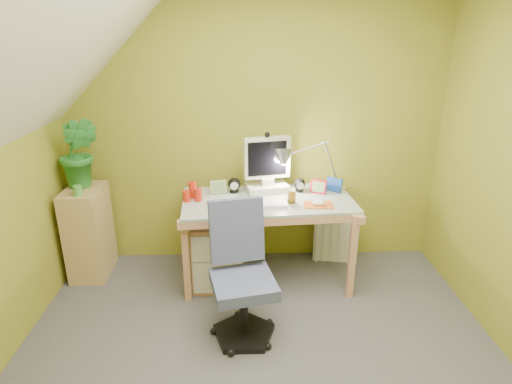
{
  "coord_description": "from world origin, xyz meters",
  "views": [
    {
      "loc": [
        -0.09,
        -1.98,
        1.98
      ],
      "look_at": [
        0.0,
        1.0,
        0.85
      ],
      "focal_mm": 30.0,
      "sensor_mm": 36.0,
      "label": 1
    }
  ],
  "objects_px": {
    "side_ledge": "(89,232)",
    "radiator": "(335,239)",
    "desk_lamp": "(322,154)",
    "desk": "(268,239)",
    "monitor": "(267,161)",
    "task_chair": "(243,284)",
    "potted_plant": "(79,153)"
  },
  "relations": [
    {
      "from": "potted_plant",
      "to": "radiator",
      "type": "distance_m",
      "value": 2.31
    },
    {
      "from": "side_ledge",
      "to": "radiator",
      "type": "xyz_separation_m",
      "value": [
        2.14,
        0.19,
        -0.19
      ]
    },
    {
      "from": "desk",
      "to": "side_ledge",
      "type": "distance_m",
      "value": 1.51
    },
    {
      "from": "side_ledge",
      "to": "radiator",
      "type": "height_order",
      "value": "side_ledge"
    },
    {
      "from": "potted_plant",
      "to": "side_ledge",
      "type": "bearing_deg",
      "value": -90.0
    },
    {
      "from": "desk_lamp",
      "to": "radiator",
      "type": "distance_m",
      "value": 0.87
    },
    {
      "from": "potted_plant",
      "to": "task_chair",
      "type": "relative_size",
      "value": 0.7
    },
    {
      "from": "desk_lamp",
      "to": "radiator",
      "type": "height_order",
      "value": "desk_lamp"
    },
    {
      "from": "radiator",
      "to": "monitor",
      "type": "bearing_deg",
      "value": -158.33
    },
    {
      "from": "side_ledge",
      "to": "desk",
      "type": "bearing_deg",
      "value": -4.91
    },
    {
      "from": "side_ledge",
      "to": "task_chair",
      "type": "height_order",
      "value": "task_chair"
    },
    {
      "from": "desk",
      "to": "task_chair",
      "type": "distance_m",
      "value": 0.77
    },
    {
      "from": "monitor",
      "to": "task_chair",
      "type": "relative_size",
      "value": 0.63
    },
    {
      "from": "desk",
      "to": "side_ledge",
      "type": "bearing_deg",
      "value": 170.62
    },
    {
      "from": "desk_lamp",
      "to": "potted_plant",
      "type": "height_order",
      "value": "potted_plant"
    },
    {
      "from": "side_ledge",
      "to": "potted_plant",
      "type": "xyz_separation_m",
      "value": [
        0.0,
        0.05,
        0.68
      ]
    },
    {
      "from": "side_ledge",
      "to": "radiator",
      "type": "relative_size",
      "value": 1.97
    },
    {
      "from": "potted_plant",
      "to": "radiator",
      "type": "xyz_separation_m",
      "value": [
        2.14,
        0.14,
        -0.87
      ]
    },
    {
      "from": "desk_lamp",
      "to": "radiator",
      "type": "bearing_deg",
      "value": 38.81
    },
    {
      "from": "desk",
      "to": "side_ledge",
      "type": "relative_size",
      "value": 1.74
    },
    {
      "from": "desk",
      "to": "desk_lamp",
      "type": "distance_m",
      "value": 0.83
    },
    {
      "from": "monitor",
      "to": "radiator",
      "type": "bearing_deg",
      "value": 0.11
    },
    {
      "from": "potted_plant",
      "to": "radiator",
      "type": "bearing_deg",
      "value": 3.77
    },
    {
      "from": "radiator",
      "to": "potted_plant",
      "type": "bearing_deg",
      "value": -166.9
    },
    {
      "from": "desk",
      "to": "monitor",
      "type": "bearing_deg",
      "value": 85.53
    },
    {
      "from": "desk",
      "to": "desk_lamp",
      "type": "xyz_separation_m",
      "value": [
        0.45,
        0.18,
        0.68
      ]
    },
    {
      "from": "monitor",
      "to": "desk",
      "type": "bearing_deg",
      "value": -102.23
    },
    {
      "from": "desk_lamp",
      "to": "potted_plant",
      "type": "xyz_separation_m",
      "value": [
        -1.95,
        -0.0,
        0.03
      ]
    },
    {
      "from": "task_chair",
      "to": "radiator",
      "type": "relative_size",
      "value": 2.11
    },
    {
      "from": "side_ledge",
      "to": "task_chair",
      "type": "xyz_separation_m",
      "value": [
        1.3,
        -0.87,
        0.03
      ]
    },
    {
      "from": "side_ledge",
      "to": "potted_plant",
      "type": "height_order",
      "value": "potted_plant"
    },
    {
      "from": "side_ledge",
      "to": "task_chair",
      "type": "distance_m",
      "value": 1.57
    }
  ]
}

